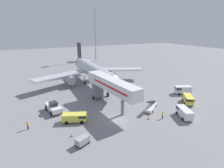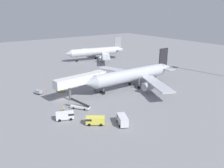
{
  "view_description": "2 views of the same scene",
  "coord_description": "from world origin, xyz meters",
  "px_view_note": "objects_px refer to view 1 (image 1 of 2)",
  "views": [
    {
      "loc": [
        -15.83,
        -28.94,
        18.53
      ],
      "look_at": [
        6.64,
        15.85,
        2.48
      ],
      "focal_mm": 28.17,
      "sensor_mm": 36.0,
      "label": 1
    },
    {
      "loc": [
        64.92,
        -27.35,
        27.55
      ],
      "look_at": [
        3.94,
        16.44,
        3.04
      ],
      "focal_mm": 37.27,
      "sensor_mm": 36.0,
      "label": 2
    }
  ],
  "objects_px": {
    "service_van_far_left": "(184,112)",
    "service_van_near_right": "(188,99)",
    "belt_loader_truck": "(151,106)",
    "safety_cone_bravo": "(148,118)",
    "baggage_cart_mid_right": "(82,141)",
    "airplane_at_gate": "(92,70)",
    "ground_crew_worker_foreground": "(163,115)",
    "service_van_outer_right": "(75,117)",
    "safety_cone_alpha": "(72,135)",
    "pushback_tug": "(53,107)",
    "apron_light_mast": "(95,26)",
    "service_van_far_center": "(182,90)",
    "ground_crew_worker_midground": "(28,125)",
    "jet_bridge": "(109,85)"
  },
  "relations": [
    {
      "from": "service_van_far_left",
      "to": "service_van_near_right",
      "type": "distance_m",
      "value": 8.28
    },
    {
      "from": "belt_loader_truck",
      "to": "service_van_near_right",
      "type": "distance_m",
      "value": 10.74
    },
    {
      "from": "belt_loader_truck",
      "to": "safety_cone_bravo",
      "type": "distance_m",
      "value": 5.22
    },
    {
      "from": "service_van_far_left",
      "to": "baggage_cart_mid_right",
      "type": "height_order",
      "value": "service_van_far_left"
    },
    {
      "from": "airplane_at_gate",
      "to": "ground_crew_worker_foreground",
      "type": "distance_m",
      "value": 30.26
    },
    {
      "from": "service_van_outer_right",
      "to": "ground_crew_worker_foreground",
      "type": "distance_m",
      "value": 18.41
    },
    {
      "from": "ground_crew_worker_foreground",
      "to": "safety_cone_alpha",
      "type": "xyz_separation_m",
      "value": [
        -19.07,
        2.24,
        -0.6
      ]
    },
    {
      "from": "baggage_cart_mid_right",
      "to": "safety_cone_bravo",
      "type": "bearing_deg",
      "value": 7.6
    },
    {
      "from": "ground_crew_worker_foreground",
      "to": "safety_cone_bravo",
      "type": "height_order",
      "value": "ground_crew_worker_foreground"
    },
    {
      "from": "pushback_tug",
      "to": "safety_cone_alpha",
      "type": "bearing_deg",
      "value": -83.88
    },
    {
      "from": "safety_cone_bravo",
      "to": "apron_light_mast",
      "type": "distance_m",
      "value": 75.25
    },
    {
      "from": "pushback_tug",
      "to": "service_van_outer_right",
      "type": "distance_m",
      "value": 7.49
    },
    {
      "from": "service_van_far_center",
      "to": "ground_crew_worker_midground",
      "type": "distance_m",
      "value": 41.27
    },
    {
      "from": "belt_loader_truck",
      "to": "apron_light_mast",
      "type": "distance_m",
      "value": 70.93
    },
    {
      "from": "service_van_outer_right",
      "to": "belt_loader_truck",
      "type": "bearing_deg",
      "value": -7.15
    },
    {
      "from": "service_van_outer_right",
      "to": "safety_cone_alpha",
      "type": "height_order",
      "value": "service_van_outer_right"
    },
    {
      "from": "service_van_far_center",
      "to": "service_van_near_right",
      "type": "height_order",
      "value": "service_van_far_center"
    },
    {
      "from": "service_van_outer_right",
      "to": "safety_cone_bravo",
      "type": "xyz_separation_m",
      "value": [
        14.1,
        -5.92,
        -0.75
      ]
    },
    {
      "from": "belt_loader_truck",
      "to": "safety_cone_bravo",
      "type": "xyz_separation_m",
      "value": [
        -3.66,
        -3.69,
        -0.43
      ]
    },
    {
      "from": "pushback_tug",
      "to": "safety_cone_bravo",
      "type": "distance_m",
      "value": 21.51
    },
    {
      "from": "service_van_outer_right",
      "to": "baggage_cart_mid_right",
      "type": "bearing_deg",
      "value": -97.06
    },
    {
      "from": "jet_bridge",
      "to": "safety_cone_bravo",
      "type": "bearing_deg",
      "value": -65.1
    },
    {
      "from": "baggage_cart_mid_right",
      "to": "safety_cone_alpha",
      "type": "bearing_deg",
      "value": 108.44
    },
    {
      "from": "apron_light_mast",
      "to": "ground_crew_worker_foreground",
      "type": "bearing_deg",
      "value": -100.5
    },
    {
      "from": "airplane_at_gate",
      "to": "apron_light_mast",
      "type": "relative_size",
      "value": 1.38
    },
    {
      "from": "service_van_far_center",
      "to": "belt_loader_truck",
      "type": "bearing_deg",
      "value": -164.71
    },
    {
      "from": "service_van_outer_right",
      "to": "apron_light_mast",
      "type": "relative_size",
      "value": 0.18
    },
    {
      "from": "service_van_far_center",
      "to": "service_van_far_left",
      "type": "distance_m",
      "value": 14.92
    },
    {
      "from": "baggage_cart_mid_right",
      "to": "apron_light_mast",
      "type": "height_order",
      "value": "apron_light_mast"
    },
    {
      "from": "service_van_far_center",
      "to": "safety_cone_alpha",
      "type": "bearing_deg",
      "value": -169.26
    },
    {
      "from": "jet_bridge",
      "to": "safety_cone_bravo",
      "type": "xyz_separation_m",
      "value": [
        4.48,
        -9.65,
        -5.23
      ]
    },
    {
      "from": "airplane_at_gate",
      "to": "service_van_far_center",
      "type": "bearing_deg",
      "value": -45.98
    },
    {
      "from": "jet_bridge",
      "to": "airplane_at_gate",
      "type": "bearing_deg",
      "value": 82.17
    },
    {
      "from": "jet_bridge",
      "to": "service_van_outer_right",
      "type": "height_order",
      "value": "jet_bridge"
    },
    {
      "from": "ground_crew_worker_midground",
      "to": "safety_cone_bravo",
      "type": "bearing_deg",
      "value": -17.37
    },
    {
      "from": "pushback_tug",
      "to": "apron_light_mast",
      "type": "distance_m",
      "value": 69.73
    },
    {
      "from": "service_van_near_right",
      "to": "apron_light_mast",
      "type": "xyz_separation_m",
      "value": [
        2.0,
        68.83,
        18.24
      ]
    },
    {
      "from": "jet_bridge",
      "to": "apron_light_mast",
      "type": "relative_size",
      "value": 0.65
    },
    {
      "from": "safety_cone_alpha",
      "to": "baggage_cart_mid_right",
      "type": "bearing_deg",
      "value": -71.56
    },
    {
      "from": "pushback_tug",
      "to": "belt_loader_truck",
      "type": "bearing_deg",
      "value": -23.09
    },
    {
      "from": "service_van_outer_right",
      "to": "service_van_far_center",
      "type": "bearing_deg",
      "value": 3.12
    },
    {
      "from": "pushback_tug",
      "to": "apron_light_mast",
      "type": "xyz_separation_m",
      "value": [
        33.65,
        58.29,
        18.26
      ]
    },
    {
      "from": "jet_bridge",
      "to": "service_van_outer_right",
      "type": "bearing_deg",
      "value": -158.79
    },
    {
      "from": "belt_loader_truck",
      "to": "apron_light_mast",
      "type": "bearing_deg",
      "value": 79.38
    },
    {
      "from": "pushback_tug",
      "to": "service_van_outer_right",
      "type": "height_order",
      "value": "pushback_tug"
    },
    {
      "from": "jet_bridge",
      "to": "service_van_far_left",
      "type": "height_order",
      "value": "jet_bridge"
    },
    {
      "from": "service_van_outer_right",
      "to": "service_van_far_left",
      "type": "height_order",
      "value": "service_van_far_left"
    },
    {
      "from": "airplane_at_gate",
      "to": "safety_cone_alpha",
      "type": "bearing_deg",
      "value": -117.5
    },
    {
      "from": "airplane_at_gate",
      "to": "safety_cone_alpha",
      "type": "relative_size",
      "value": 65.93
    },
    {
      "from": "service_van_far_left",
      "to": "safety_cone_alpha",
      "type": "bearing_deg",
      "value": 170.87
    }
  ]
}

